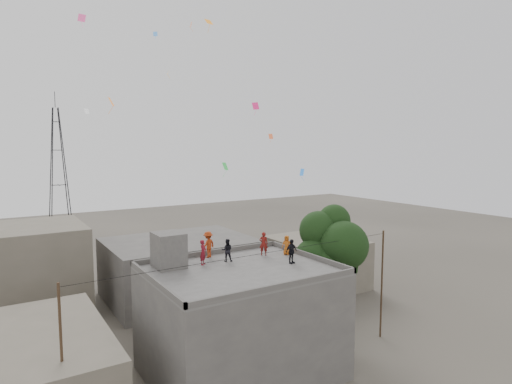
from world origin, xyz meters
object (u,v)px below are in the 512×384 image
(transmission_tower, at_px, (59,178))
(person_red_adult, at_px, (264,244))
(stair_head_box, at_px, (169,250))
(person_dark_adult, at_px, (291,251))
(tree, at_px, (332,251))

(transmission_tower, relative_size, person_red_adult, 13.42)
(stair_head_box, xyz_separation_m, transmission_tower, (-0.80, 37.40, 1.97))
(person_red_adult, bearing_deg, person_dark_adult, 130.90)
(person_red_adult, bearing_deg, transmission_tower, -46.14)
(person_red_adult, bearing_deg, stair_head_box, 28.13)
(transmission_tower, bearing_deg, person_red_adult, -79.71)
(stair_head_box, height_order, person_dark_adult, stair_head_box)
(tree, height_order, transmission_tower, transmission_tower)
(person_dark_adult, bearing_deg, person_red_adult, 89.41)
(person_red_adult, relative_size, person_dark_adult, 1.03)
(transmission_tower, height_order, person_red_adult, transmission_tower)
(tree, height_order, person_red_adult, tree)
(stair_head_box, xyz_separation_m, tree, (10.57, -2.00, -1.00))
(tree, xyz_separation_m, person_red_adult, (-4.47, 1.42, 0.74))
(tree, distance_m, person_red_adult, 4.75)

